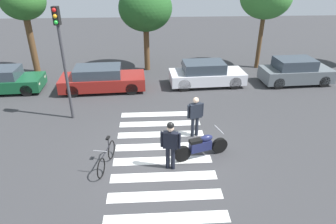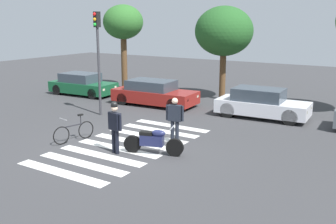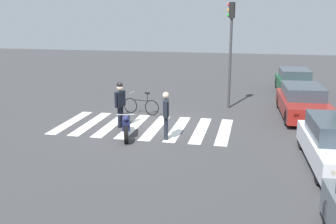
{
  "view_description": "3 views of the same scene",
  "coord_description": "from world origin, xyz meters",
  "px_view_note": "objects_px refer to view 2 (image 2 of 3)",
  "views": [
    {
      "loc": [
        -0.31,
        -9.1,
        6.38
      ],
      "look_at": [
        0.31,
        1.47,
        0.97
      ],
      "focal_mm": 31.64,
      "sensor_mm": 36.0,
      "label": 1
    },
    {
      "loc": [
        8.62,
        -10.75,
        4.49
      ],
      "look_at": [
        0.87,
        1.5,
        1.06
      ],
      "focal_mm": 41.88,
      "sensor_mm": 36.0,
      "label": 2
    },
    {
      "loc": [
        14.75,
        4.14,
        4.42
      ],
      "look_at": [
        0.53,
        1.07,
        0.78
      ],
      "focal_mm": 42.99,
      "sensor_mm": 36.0,
      "label": 3
    }
  ],
  "objects_px": {
    "officer_by_motorcycle": "(115,124)",
    "car_maroon_wagon": "(154,93)",
    "officer_on_foot": "(175,117)",
    "traffic_light_pole": "(98,48)",
    "leaning_bicycle": "(74,132)",
    "car_white_van": "(261,104)",
    "police_motorcycle": "(153,142)",
    "car_green_compact": "(82,85)"
  },
  "relations": [
    {
      "from": "traffic_light_pole",
      "to": "car_maroon_wagon",
      "type": "bearing_deg",
      "value": 74.2
    },
    {
      "from": "police_motorcycle",
      "to": "leaning_bicycle",
      "type": "xyz_separation_m",
      "value": [
        -3.34,
        -0.39,
        -0.07
      ]
    },
    {
      "from": "leaning_bicycle",
      "to": "traffic_light_pole",
      "type": "relative_size",
      "value": 0.36
    },
    {
      "from": "officer_on_foot",
      "to": "traffic_light_pole",
      "type": "height_order",
      "value": "traffic_light_pole"
    },
    {
      "from": "officer_on_foot",
      "to": "traffic_light_pole",
      "type": "distance_m",
      "value": 6.05
    },
    {
      "from": "car_maroon_wagon",
      "to": "car_white_van",
      "type": "relative_size",
      "value": 1.08
    },
    {
      "from": "leaning_bicycle",
      "to": "car_white_van",
      "type": "distance_m",
      "value": 8.71
    },
    {
      "from": "officer_on_foot",
      "to": "car_maroon_wagon",
      "type": "height_order",
      "value": "officer_on_foot"
    },
    {
      "from": "police_motorcycle",
      "to": "traffic_light_pole",
      "type": "xyz_separation_m",
      "value": [
        -5.35,
        3.31,
        2.76
      ]
    },
    {
      "from": "officer_by_motorcycle",
      "to": "car_maroon_wagon",
      "type": "xyz_separation_m",
      "value": [
        -3.28,
        7.15,
        -0.41
      ]
    },
    {
      "from": "leaning_bicycle",
      "to": "car_green_compact",
      "type": "relative_size",
      "value": 0.42
    },
    {
      "from": "police_motorcycle",
      "to": "officer_on_foot",
      "type": "bearing_deg",
      "value": 91.31
    },
    {
      "from": "officer_on_foot",
      "to": "car_white_van",
      "type": "distance_m",
      "value": 5.65
    },
    {
      "from": "officer_on_foot",
      "to": "car_white_van",
      "type": "relative_size",
      "value": 0.4
    },
    {
      "from": "officer_by_motorcycle",
      "to": "car_green_compact",
      "type": "height_order",
      "value": "officer_by_motorcycle"
    },
    {
      "from": "police_motorcycle",
      "to": "leaning_bicycle",
      "type": "height_order",
      "value": "police_motorcycle"
    },
    {
      "from": "leaning_bicycle",
      "to": "car_white_van",
      "type": "height_order",
      "value": "car_white_van"
    },
    {
      "from": "police_motorcycle",
      "to": "officer_on_foot",
      "type": "xyz_separation_m",
      "value": [
        -0.03,
        1.47,
        0.53
      ]
    },
    {
      "from": "car_green_compact",
      "to": "car_maroon_wagon",
      "type": "relative_size",
      "value": 0.9
    },
    {
      "from": "police_motorcycle",
      "to": "leaning_bicycle",
      "type": "relative_size",
      "value": 1.19
    },
    {
      "from": "car_maroon_wagon",
      "to": "traffic_light_pole",
      "type": "relative_size",
      "value": 0.95
    },
    {
      "from": "leaning_bicycle",
      "to": "traffic_light_pole",
      "type": "distance_m",
      "value": 5.07
    },
    {
      "from": "officer_by_motorcycle",
      "to": "car_maroon_wagon",
      "type": "height_order",
      "value": "officer_by_motorcycle"
    },
    {
      "from": "officer_by_motorcycle",
      "to": "car_green_compact",
      "type": "distance_m",
      "value": 11.29
    },
    {
      "from": "leaning_bicycle",
      "to": "traffic_light_pole",
      "type": "bearing_deg",
      "value": 118.55
    },
    {
      "from": "car_white_van",
      "to": "officer_on_foot",
      "type": "bearing_deg",
      "value": -104.38
    },
    {
      "from": "traffic_light_pole",
      "to": "police_motorcycle",
      "type": "bearing_deg",
      "value": -31.75
    },
    {
      "from": "police_motorcycle",
      "to": "traffic_light_pole",
      "type": "height_order",
      "value": "traffic_light_pole"
    },
    {
      "from": "police_motorcycle",
      "to": "officer_by_motorcycle",
      "type": "bearing_deg",
      "value": -152.38
    },
    {
      "from": "officer_by_motorcycle",
      "to": "traffic_light_pole",
      "type": "bearing_deg",
      "value": 136.99
    },
    {
      "from": "car_green_compact",
      "to": "traffic_light_pole",
      "type": "bearing_deg",
      "value": -37.04
    },
    {
      "from": "police_motorcycle",
      "to": "officer_by_motorcycle",
      "type": "xyz_separation_m",
      "value": [
        -1.15,
        -0.6,
        0.6
      ]
    },
    {
      "from": "leaning_bicycle",
      "to": "officer_by_motorcycle",
      "type": "bearing_deg",
      "value": -5.59
    },
    {
      "from": "leaning_bicycle",
      "to": "car_maroon_wagon",
      "type": "distance_m",
      "value": 7.03
    },
    {
      "from": "police_motorcycle",
      "to": "car_maroon_wagon",
      "type": "xyz_separation_m",
      "value": [
        -4.43,
        6.55,
        0.19
      ]
    },
    {
      "from": "police_motorcycle",
      "to": "officer_on_foot",
      "type": "distance_m",
      "value": 1.56
    },
    {
      "from": "car_white_van",
      "to": "car_green_compact",
      "type": "bearing_deg",
      "value": -178.6
    },
    {
      "from": "car_green_compact",
      "to": "car_white_van",
      "type": "distance_m",
      "value": 11.16
    },
    {
      "from": "officer_by_motorcycle",
      "to": "car_green_compact",
      "type": "relative_size",
      "value": 0.43
    },
    {
      "from": "leaning_bicycle",
      "to": "car_green_compact",
      "type": "bearing_deg",
      "value": 132.47
    },
    {
      "from": "officer_on_foot",
      "to": "car_green_compact",
      "type": "height_order",
      "value": "officer_on_foot"
    },
    {
      "from": "leaning_bicycle",
      "to": "officer_by_motorcycle",
      "type": "xyz_separation_m",
      "value": [
        2.18,
        -0.21,
        0.67
      ]
    }
  ]
}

